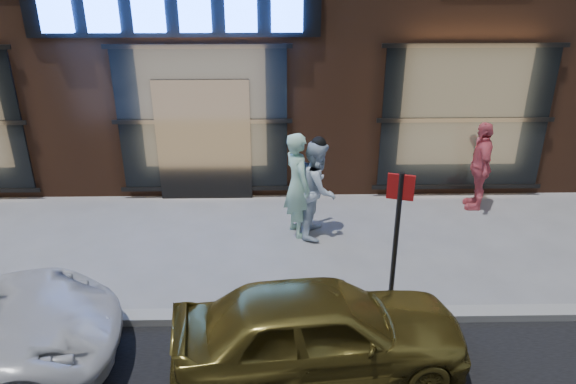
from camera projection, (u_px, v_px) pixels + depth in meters
The scene contains 7 objects.
ground at pixel (176, 321), 7.74m from camera, with size 90.00×90.00×0.00m, color slate.
curb at pixel (176, 317), 7.71m from camera, with size 60.00×0.25×0.12m, color gray.
man_bowtie at pixel (298, 185), 9.59m from camera, with size 0.68×0.45×1.87m, color #B2EAD1.
man_cap at pixel (318, 189), 9.61m from camera, with size 0.84×0.65×1.73m, color white.
passerby at pixel (480, 166), 10.55m from camera, with size 1.00×0.42×1.71m, color #DE5B69.
gold_sedan at pixel (320, 330), 6.64m from camera, with size 1.41×3.51×1.20m, color olive.
sign_post at pixel (396, 233), 7.32m from camera, with size 0.34×0.13×2.16m.
Camera 1 is at (1.42, -6.26, 4.92)m, focal length 35.00 mm.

